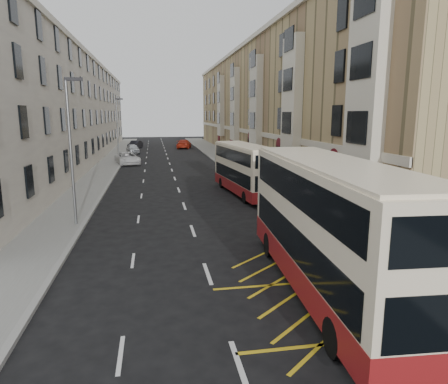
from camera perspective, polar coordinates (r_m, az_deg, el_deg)
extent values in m
plane|color=black|center=(12.67, 0.19, -18.48)|extent=(200.00, 200.00, 0.00)
cube|color=slate|center=(42.49, 3.65, 2.76)|extent=(4.00, 120.00, 0.15)
cube|color=slate|center=(41.68, -17.56, 2.09)|extent=(3.00, 120.00, 0.15)
cube|color=gray|center=(42.07, 1.00, 2.69)|extent=(0.25, 120.00, 0.15)
cube|color=gray|center=(41.51, -15.50, 2.17)|extent=(0.25, 120.00, 0.15)
cube|color=tan|center=(58.85, 6.89, 12.28)|extent=(10.00, 79.00, 15.00)
cube|color=beige|center=(57.63, 1.96, 8.90)|extent=(0.18, 79.00, 0.50)
cube|color=beige|center=(58.23, 1.96, 19.78)|extent=(0.40, 79.00, 0.50)
cube|color=beige|center=(23.89, 19.63, 13.49)|extent=(0.80, 3.20, 10.00)
cube|color=beige|center=(34.85, 9.69, 13.03)|extent=(0.80, 3.20, 10.00)
cube|color=beige|center=(46.33, 4.61, 12.65)|extent=(0.80, 3.20, 10.00)
cube|color=beige|center=(58.03, 1.56, 12.37)|extent=(0.80, 3.20, 10.00)
cube|color=beige|center=(69.82, -0.46, 12.17)|extent=(0.80, 3.20, 10.00)
cube|color=#530B13|center=(27.92, 15.38, 1.34)|extent=(0.20, 1.60, 3.00)
cube|color=#530B13|center=(38.99, 7.86, 4.33)|extent=(0.20, 1.60, 3.00)
cube|color=#530B13|center=(50.48, 3.69, 5.95)|extent=(0.20, 1.60, 3.00)
cube|color=#530B13|center=(62.16, 1.06, 6.94)|extent=(0.20, 1.60, 3.00)
cube|color=#530B13|center=(73.95, -0.74, 7.62)|extent=(0.20, 1.60, 3.00)
cube|color=beige|center=(57.51, -21.99, 10.60)|extent=(9.00, 79.00, 13.00)
cube|color=beige|center=(57.17, -17.83, 17.41)|extent=(0.30, 79.00, 0.50)
cube|color=black|center=(16.62, 25.70, -6.84)|extent=(0.08, 0.08, 2.60)
cube|color=black|center=(17.38, 29.16, -6.39)|extent=(0.08, 0.08, 2.60)
cylinder|color=red|center=(16.64, 20.54, -9.31)|extent=(0.06, 0.06, 1.00)
cylinder|color=red|center=(19.34, 15.67, -6.15)|extent=(0.06, 0.06, 1.00)
cylinder|color=red|center=(22.19, 12.07, -3.76)|extent=(0.06, 0.06, 1.00)
cube|color=red|center=(19.21, 15.75, -4.79)|extent=(0.05, 6.50, 0.06)
cube|color=red|center=(19.33, 15.68, -6.01)|extent=(0.05, 6.50, 0.06)
cylinder|color=slate|center=(23.37, -21.03, 5.22)|extent=(0.16, 0.16, 8.00)
cube|color=black|center=(23.26, -20.72, 14.86)|extent=(0.90, 0.18, 0.18)
cylinder|color=slate|center=(53.07, -14.98, 8.50)|extent=(0.16, 0.16, 8.00)
cube|color=black|center=(53.03, -14.76, 12.73)|extent=(0.90, 0.18, 0.18)
cube|color=#FBE9C5|center=(14.33, 14.82, -4.51)|extent=(3.37, 11.91, 4.23)
cube|color=maroon|center=(14.85, 14.51, -10.59)|extent=(3.40, 11.95, 0.96)
cube|color=black|center=(14.48, 14.72, -6.45)|extent=(3.36, 10.97, 1.18)
cube|color=black|center=(14.04, 15.09, 0.65)|extent=(3.36, 10.97, 1.07)
cube|color=#FBE9C5|center=(13.92, 15.27, 4.07)|extent=(3.24, 11.44, 0.13)
cube|color=black|center=(19.85, 8.64, -1.29)|extent=(2.28, 0.22, 1.39)
cube|color=black|center=(19.50, 8.83, 5.02)|extent=(1.88, 0.20, 0.48)
cube|color=black|center=(9.65, 27.89, -16.26)|extent=(2.28, 0.22, 1.28)
cylinder|color=black|center=(17.99, 6.50, -7.49)|extent=(0.36, 1.09, 1.07)
cylinder|color=black|center=(18.68, 13.81, -7.05)|extent=(0.36, 1.09, 1.07)
cylinder|color=black|center=(11.43, 15.55, -19.40)|extent=(0.36, 1.09, 1.07)
cylinder|color=black|center=(12.47, 26.41, -17.46)|extent=(0.36, 1.09, 1.07)
cube|color=#FBE9C5|center=(31.17, 2.98, 3.38)|extent=(3.19, 9.92, 3.50)
cube|color=maroon|center=(31.38, 2.95, 0.94)|extent=(3.22, 9.95, 0.80)
cube|color=black|center=(31.23, 2.97, 2.62)|extent=(3.15, 9.15, 0.97)
cube|color=black|center=(31.04, 3.00, 5.37)|extent=(3.15, 9.15, 0.89)
cube|color=#FBE9C5|center=(30.98, 3.01, 6.66)|extent=(3.06, 9.52, 0.11)
cube|color=black|center=(35.81, 0.47, 3.80)|extent=(1.88, 0.26, 1.15)
cube|color=black|center=(35.62, 0.47, 6.70)|extent=(1.55, 0.23, 0.40)
cube|color=black|center=(26.73, 6.32, 1.21)|extent=(1.88, 0.26, 1.06)
cylinder|color=black|center=(34.07, -0.33, 1.31)|extent=(0.34, 0.91, 0.89)
cylinder|color=black|center=(34.65, 2.86, 1.47)|extent=(0.34, 0.91, 0.89)
cylinder|color=black|center=(28.22, 3.06, -0.77)|extent=(0.34, 0.91, 0.89)
cylinder|color=black|center=(28.92, 6.81, -0.54)|extent=(0.34, 0.91, 0.89)
imported|color=black|center=(18.73, 27.38, -6.72)|extent=(0.90, 0.80, 1.54)
imported|color=black|center=(16.26, 21.65, -8.77)|extent=(1.00, 0.67, 1.59)
imported|color=silver|center=(51.60, -13.61, 4.72)|extent=(3.75, 5.89, 1.51)
imported|color=#B3B7BD|center=(65.52, -12.89, 6.04)|extent=(2.51, 4.61, 1.49)
imported|color=black|center=(74.78, -12.56, 6.64)|extent=(2.77, 4.58, 1.42)
imported|color=#AA2310|center=(73.87, -5.73, 6.86)|extent=(3.32, 5.85, 1.60)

